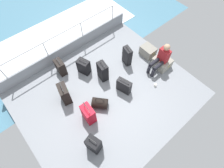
{
  "coord_description": "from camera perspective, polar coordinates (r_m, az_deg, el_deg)",
  "views": [
    {
      "loc": [
        2.11,
        -1.62,
        4.88
      ],
      "look_at": [
        -0.06,
        0.25,
        0.25
      ],
      "focal_mm": 28.45,
      "sensor_mm": 36.0,
      "label": 1
    }
  ],
  "objects": [
    {
      "name": "suitcase_2",
      "position": [
        4.98,
        -7.6,
        -9.48
      ],
      "size": [
        0.43,
        0.29,
        0.82
      ],
      "color": "#B70C1E",
      "rests_on": "ground_plane"
    },
    {
      "name": "cargo_crate_0",
      "position": [
        6.48,
        11.47,
        10.32
      ],
      "size": [
        0.53,
        0.39,
        0.35
      ],
      "color": "gray",
      "rests_on": "ground_plane"
    },
    {
      "name": "ground_plane",
      "position": [
        5.59,
        -1.52,
        -3.29
      ],
      "size": [
        4.4,
        5.2,
        0.06
      ],
      "primitive_type": "cube",
      "color": "gray"
    },
    {
      "name": "sea_wake",
      "position": [
        7.9,
        -18.94,
        13.46
      ],
      "size": [
        12.0,
        12.0,
        0.01
      ],
      "color": "teal",
      "rests_on": "ground_plane"
    },
    {
      "name": "suitcase_6",
      "position": [
        5.87,
        -9.06,
        5.55
      ],
      "size": [
        0.45,
        0.37,
        0.64
      ],
      "color": "black",
      "rests_on": "ground_plane"
    },
    {
      "name": "suitcase_1",
      "position": [
        5.37,
        -14.98,
        -3.02
      ],
      "size": [
        0.48,
        0.34,
        0.8
      ],
      "color": "black",
      "rests_on": "ground_plane"
    },
    {
      "name": "suitcase_0",
      "position": [
        6.01,
        4.88,
        8.96
      ],
      "size": [
        0.38,
        0.26,
        0.77
      ],
      "color": "black",
      "rests_on": "ground_plane"
    },
    {
      "name": "gunwale_port",
      "position": [
        6.53,
        -14.1,
        10.71
      ],
      "size": [
        0.06,
        5.2,
        0.45
      ],
      "primitive_type": "cube",
      "color": "gray",
      "rests_on": "ground_plane"
    },
    {
      "name": "cargo_crate_1",
      "position": [
        6.26,
        15.74,
        6.67
      ],
      "size": [
        0.58,
        0.49,
        0.34
      ],
      "color": "gray",
      "rests_on": "ground_plane"
    },
    {
      "name": "passenger_seated",
      "position": [
        5.88,
        15.46,
        8.01
      ],
      "size": [
        0.34,
        0.66,
        1.04
      ],
      "color": "maroon",
      "rests_on": "ground_plane"
    },
    {
      "name": "suitcase_4",
      "position": [
        6.03,
        -16.22,
        5.23
      ],
      "size": [
        0.41,
        0.26,
        0.63
      ],
      "color": "black",
      "rests_on": "ground_plane"
    },
    {
      "name": "suitcase_3",
      "position": [
        5.61,
        -3.01,
        4.11
      ],
      "size": [
        0.4,
        0.29,
        0.78
      ],
      "color": "black",
      "rests_on": "ground_plane"
    },
    {
      "name": "paper_cup",
      "position": [
        5.83,
        13.73,
        -0.29
      ],
      "size": [
        0.08,
        0.08,
        0.1
      ],
      "primitive_type": "cylinder",
      "color": "white",
      "rests_on": "ground_plane"
    },
    {
      "name": "railing_port",
      "position": [
        6.14,
        -15.21,
        14.19
      ],
      "size": [
        0.04,
        4.2,
        1.02
      ],
      "color": "silver",
      "rests_on": "ground_plane"
    },
    {
      "name": "duffel_bag",
      "position": [
        5.24,
        -3.91,
        -6.18
      ],
      "size": [
        0.55,
        0.54,
        0.46
      ],
      "color": "black",
      "rests_on": "ground_plane"
    },
    {
      "name": "suitcase_7",
      "position": [
        5.41,
        3.86,
        -0.65
      ],
      "size": [
        0.48,
        0.3,
        0.6
      ],
      "color": "black",
      "rests_on": "ground_plane"
    },
    {
      "name": "suitcase_5",
      "position": [
        4.73,
        -5.88,
        -18.74
      ],
      "size": [
        0.41,
        0.35,
        0.69
      ],
      "color": "black",
      "rests_on": "ground_plane"
    }
  ]
}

